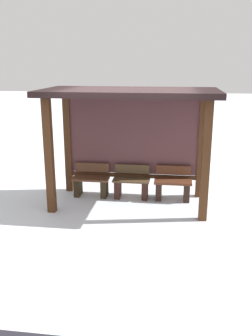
{
  "coord_description": "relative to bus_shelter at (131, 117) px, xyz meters",
  "views": [
    {
      "loc": [
        0.89,
        -7.09,
        2.85
      ],
      "look_at": [
        0.01,
        -0.59,
        0.95
      ],
      "focal_mm": 38.71,
      "sensor_mm": 36.0,
      "label": 1
    }
  ],
  "objects": [
    {
      "name": "bus_shelter",
      "position": [
        0.0,
        0.0,
        0.0
      ],
      "size": [
        3.44,
        1.77,
        2.37
      ],
      "color": "#462815",
      "rests_on": "ground"
    },
    {
      "name": "bench_center_inside",
      "position": [
        0.0,
        0.16,
        -1.51
      ],
      "size": [
        0.8,
        0.39,
        0.71
      ],
      "color": "#4D3924",
      "rests_on": "ground"
    },
    {
      "name": "bench_left_inside",
      "position": [
        -0.9,
        0.16,
        -1.51
      ],
      "size": [
        0.8,
        0.4,
        0.71
      ],
      "color": "brown",
      "rests_on": "ground"
    },
    {
      "name": "bench_right_inside",
      "position": [
        0.9,
        0.16,
        -1.5
      ],
      "size": [
        0.8,
        0.4,
        0.72
      ],
      "color": "#552D1B",
      "rests_on": "ground"
    },
    {
      "name": "ground_plane",
      "position": [
        0.0,
        -0.19,
        -1.81
      ],
      "size": [
        60.0,
        60.0,
        0.0
      ],
      "primitive_type": "plane",
      "color": "white"
    }
  ]
}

